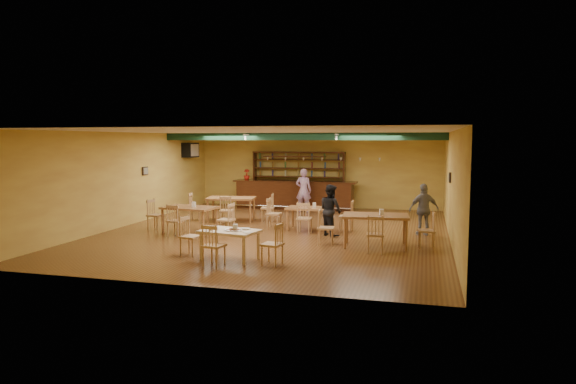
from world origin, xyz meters
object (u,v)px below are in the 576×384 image
(bar_counter, at_px, (295,195))
(dining_table_b, at_px, (309,218))
(dining_table_c, at_px, (190,220))
(dining_table_d, at_px, (375,231))
(near_table, at_px, (230,245))
(dining_table_a, at_px, (231,209))
(patron_bar, at_px, (304,190))
(patron_right_a, at_px, (331,210))

(bar_counter, distance_m, dining_table_b, 4.83)
(dining_table_c, height_order, dining_table_d, dining_table_d)
(dining_table_b, relative_size, near_table, 1.08)
(dining_table_a, height_order, dining_table_d, dining_table_d)
(bar_counter, relative_size, dining_table_c, 3.19)
(dining_table_b, distance_m, near_table, 4.48)
(dining_table_a, relative_size, patron_bar, 0.96)
(dining_table_c, bearing_deg, dining_table_d, 0.53)
(dining_table_a, xyz_separation_m, patron_right_a, (3.77, -1.84, 0.34))
(bar_counter, xyz_separation_m, near_table, (0.71, -8.93, -0.22))
(dining_table_d, bearing_deg, dining_table_c, 168.06)
(bar_counter, distance_m, dining_table_c, 6.19)
(dining_table_c, relative_size, dining_table_d, 0.93)
(patron_bar, distance_m, patron_right_a, 4.89)
(dining_table_b, distance_m, dining_table_c, 3.63)
(near_table, distance_m, patron_bar, 8.12)
(dining_table_c, bearing_deg, dining_table_b, 29.85)
(dining_table_b, relative_size, dining_table_d, 0.83)
(bar_counter, relative_size, near_table, 3.84)
(patron_bar, bearing_deg, dining_table_a, 54.94)
(bar_counter, distance_m, patron_bar, 1.03)
(dining_table_a, xyz_separation_m, near_table, (2.07, -5.43, -0.06))
(dining_table_b, xyz_separation_m, patron_right_a, (0.80, -0.80, 0.40))
(bar_counter, relative_size, patron_right_a, 3.33)
(bar_counter, bearing_deg, patron_bar, -56.04)
(dining_table_c, xyz_separation_m, dining_table_d, (5.55, -0.64, 0.03))
(dining_table_c, relative_size, patron_bar, 0.93)
(dining_table_a, distance_m, patron_bar, 3.32)
(dining_table_c, height_order, patron_bar, patron_bar)
(bar_counter, distance_m, patron_right_a, 5.87)
(dining_table_b, height_order, dining_table_c, dining_table_c)
(patron_bar, bearing_deg, patron_right_a, 112.81)
(dining_table_a, distance_m, dining_table_d, 6.02)
(dining_table_b, height_order, near_table, dining_table_b)
(patron_right_a, bearing_deg, dining_table_d, -178.38)
(near_table, height_order, patron_bar, patron_bar)
(dining_table_a, bearing_deg, dining_table_c, -108.31)
(bar_counter, relative_size, dining_table_b, 3.57)
(dining_table_c, xyz_separation_m, patron_bar, (2.28, 5.12, 0.45))
(dining_table_d, bearing_deg, dining_table_a, 143.89)
(dining_table_b, distance_m, patron_right_a, 1.20)
(patron_bar, relative_size, patron_right_a, 1.12)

